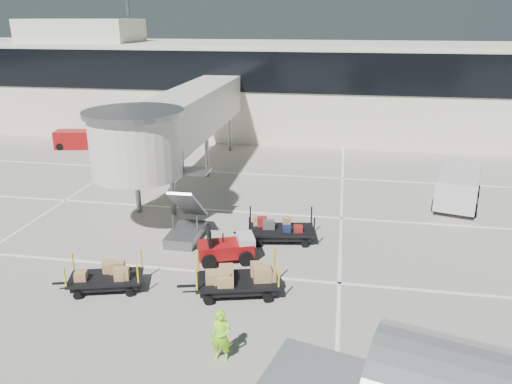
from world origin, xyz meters
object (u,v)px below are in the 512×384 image
suitcase_cart (281,231)px  ground_worker (221,336)px  baggage_tug (227,248)px  box_cart_far (107,277)px  box_cart_near (238,279)px  belt_loader (79,139)px  minivan (459,184)px

suitcase_cart → ground_worker: (-0.74, -9.07, 0.35)m
baggage_tug → box_cart_far: bearing=-162.4°
suitcase_cart → box_cart_near: bearing=-111.0°
suitcase_cart → box_cart_far: 8.37m
baggage_tug → belt_loader: bearing=112.6°
ground_worker → baggage_tug: bearing=100.7°
box_cart_near → ground_worker: bearing=-99.7°
suitcase_cart → ground_worker: 9.11m
baggage_tug → box_cart_near: size_ratio=0.68×
belt_loader → box_cart_far: bearing=-70.6°
box_cart_far → belt_loader: size_ratio=0.85×
suitcase_cart → minivan: size_ratio=0.71×
ground_worker → belt_loader: size_ratio=0.43×
baggage_tug → suitcase_cart: size_ratio=0.69×
box_cart_near → minivan: minivan is taller
box_cart_near → minivan: size_ratio=0.72×
minivan → ground_worker: bearing=-107.3°
ground_worker → belt_loader: belt_loader is taller
baggage_tug → minivan: bearing=18.4°
baggage_tug → suitcase_cart: 3.19m
belt_loader → suitcase_cart: bearing=-50.4°
minivan → baggage_tug: bearing=-125.9°
belt_loader → baggage_tug: bearing=-58.1°
baggage_tug → box_cart_near: bearing=-89.4°
box_cart_near → baggage_tug: bearing=96.9°
baggage_tug → minivan: size_ratio=0.49×
baggage_tug → minivan: (11.46, 9.27, 0.59)m
minivan → belt_loader: 29.02m
box_cart_far → ground_worker: ground_worker is taller
suitcase_cart → belt_loader: 23.82m
suitcase_cart → ground_worker: ground_worker is taller
belt_loader → ground_worker: bearing=-65.0°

